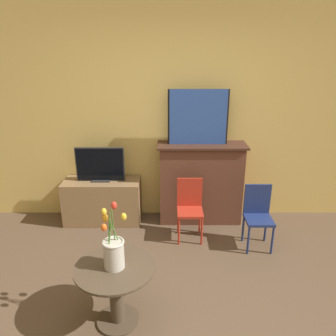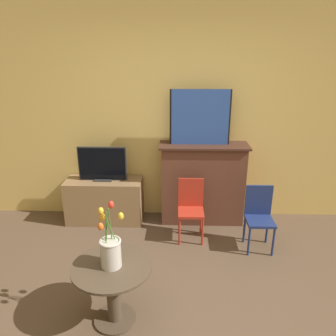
{
  "view_description": "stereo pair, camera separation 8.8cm",
  "coord_description": "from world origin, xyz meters",
  "px_view_note": "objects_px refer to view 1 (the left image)",
  "views": [
    {
      "loc": [
        -0.08,
        -1.9,
        2.1
      ],
      "look_at": [
        -0.08,
        1.15,
        0.99
      ],
      "focal_mm": 35.0,
      "sensor_mm": 36.0,
      "label": 1
    },
    {
      "loc": [
        0.0,
        -1.9,
        2.1
      ],
      "look_at": [
        -0.08,
        1.15,
        0.99
      ],
      "focal_mm": 35.0,
      "sensor_mm": 36.0,
      "label": 2
    }
  ],
  "objects_px": {
    "chair_blue": "(258,213)",
    "tv_monitor": "(100,165)",
    "painting": "(198,117)",
    "vase_tulips": "(113,250)",
    "chair_red": "(190,205)"
  },
  "relations": [
    {
      "from": "painting",
      "to": "chair_blue",
      "type": "height_order",
      "value": "painting"
    },
    {
      "from": "tv_monitor",
      "to": "vase_tulips",
      "type": "bearing_deg",
      "value": -75.91
    },
    {
      "from": "chair_red",
      "to": "vase_tulips",
      "type": "distance_m",
      "value": 1.49
    },
    {
      "from": "tv_monitor",
      "to": "chair_red",
      "type": "xyz_separation_m",
      "value": [
        1.09,
        -0.37,
        -0.36
      ]
    },
    {
      "from": "chair_blue",
      "to": "tv_monitor",
      "type": "bearing_deg",
      "value": 163.05
    },
    {
      "from": "painting",
      "to": "tv_monitor",
      "type": "bearing_deg",
      "value": -177.73
    },
    {
      "from": "painting",
      "to": "tv_monitor",
      "type": "distance_m",
      "value": 1.32
    },
    {
      "from": "tv_monitor",
      "to": "vase_tulips",
      "type": "xyz_separation_m",
      "value": [
        0.42,
        -1.68,
        -0.09
      ]
    },
    {
      "from": "painting",
      "to": "chair_blue",
      "type": "xyz_separation_m",
      "value": [
        0.64,
        -0.6,
        -0.95
      ]
    },
    {
      "from": "tv_monitor",
      "to": "chair_blue",
      "type": "xyz_separation_m",
      "value": [
        1.83,
        -0.56,
        -0.36
      ]
    },
    {
      "from": "chair_red",
      "to": "vase_tulips",
      "type": "xyz_separation_m",
      "value": [
        -0.66,
        -1.31,
        0.28
      ]
    },
    {
      "from": "painting",
      "to": "tv_monitor",
      "type": "height_order",
      "value": "painting"
    },
    {
      "from": "chair_blue",
      "to": "painting",
      "type": "bearing_deg",
      "value": 136.64
    },
    {
      "from": "painting",
      "to": "chair_blue",
      "type": "distance_m",
      "value": 1.29
    },
    {
      "from": "tv_monitor",
      "to": "vase_tulips",
      "type": "relative_size",
      "value": 1.15
    }
  ]
}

